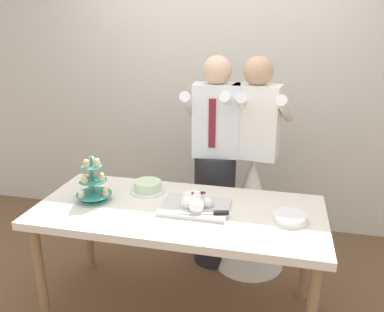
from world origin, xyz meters
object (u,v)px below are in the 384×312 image
Objects in this scene: cupcake_stand at (93,184)px; main_cake_tray at (195,203)px; dessert_table at (179,219)px; round_cake at (148,187)px; person_groom at (215,176)px; person_bride at (252,198)px; plate_stack at (290,218)px.

main_cake_tray is at bearing 1.98° from cupcake_stand.
dessert_table is 0.36m from round_cake.
cupcake_stand is 1.27× the size of round_cake.
person_groom is at bearing 44.46° from cupcake_stand.
person_groom reaches higher than dessert_table.
dessert_table is at bearing -36.54° from round_cake.
person_bride reaches higher than cupcake_stand.
person_groom reaches higher than plate_stack.
person_bride is at bearing 65.55° from main_cake_tray.
cupcake_stand is 0.37m from round_cake.
dessert_table is at bearing -173.82° from main_cake_tray.
person_groom is (0.12, 0.66, 0.05)m from dessert_table.
person_groom reaches higher than cupcake_stand.
person_bride is (0.29, 0.02, -0.16)m from person_groom.
round_cake is at bearing 153.03° from main_cake_tray.
person_groom is (0.68, 0.67, -0.15)m from cupcake_stand.
main_cake_tray is 0.26× the size of person_bride.
person_bride is (-0.27, 0.69, -0.21)m from plate_stack.
round_cake is 0.14× the size of person_groom.
round_cake is 0.14× the size of person_bride.
round_cake is at bearing -145.14° from person_bride.
person_bride reaches higher than round_cake.
cupcake_stand is 1.49× the size of plate_stack.
cupcake_stand reaches higher than main_cake_tray.
person_bride reaches higher than dessert_table.
main_cake_tray is (0.67, 0.02, -0.08)m from cupcake_stand.
dessert_table is 8.79× the size of plate_stack.
cupcake_stand is 0.18× the size of person_groom.
plate_stack is at bearing 0.01° from cupcake_stand.
plate_stack is (1.25, 0.00, -0.10)m from cupcake_stand.
main_cake_tray is at bearing -91.12° from person_groom.
dessert_table is 1.08× the size of person_bride.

